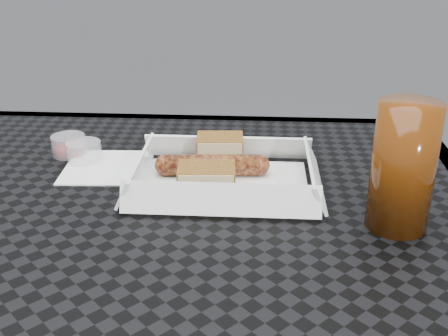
% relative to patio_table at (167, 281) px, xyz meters
% --- Properties ---
extents(patio_table, '(0.80, 0.80, 0.74)m').
position_rel_patio_table_xyz_m(patio_table, '(0.00, 0.00, 0.00)').
color(patio_table, black).
rests_on(patio_table, ground).
extents(food_tray, '(0.22, 0.15, 0.00)m').
position_rel_patio_table_xyz_m(food_tray, '(0.06, 0.11, 0.08)').
color(food_tray, white).
rests_on(food_tray, patio_table).
extents(bratwurst, '(0.16, 0.04, 0.03)m').
position_rel_patio_table_xyz_m(bratwurst, '(0.04, 0.14, 0.09)').
color(bratwurst, brown).
rests_on(bratwurst, food_tray).
extents(bread_near, '(0.07, 0.05, 0.04)m').
position_rel_patio_table_xyz_m(bread_near, '(0.05, 0.18, 0.10)').
color(bread_near, brown).
rests_on(bread_near, food_tray).
extents(bread_far, '(0.08, 0.05, 0.04)m').
position_rel_patio_table_xyz_m(bread_far, '(0.04, 0.08, 0.10)').
color(bread_far, brown).
rests_on(bread_far, food_tray).
extents(veg_garnish, '(0.03, 0.03, 0.00)m').
position_rel_patio_table_xyz_m(veg_garnish, '(0.13, 0.07, 0.08)').
color(veg_garnish, '#E6430A').
rests_on(veg_garnish, food_tray).
extents(napkin, '(0.13, 0.13, 0.00)m').
position_rel_patio_table_xyz_m(napkin, '(-0.11, 0.16, 0.08)').
color(napkin, white).
rests_on(napkin, patio_table).
extents(condiment_cup_sauce, '(0.05, 0.05, 0.03)m').
position_rel_patio_table_xyz_m(condiment_cup_sauce, '(-0.18, 0.20, 0.09)').
color(condiment_cup_sauce, maroon).
rests_on(condiment_cup_sauce, patio_table).
extents(condiment_cup_empty, '(0.05, 0.05, 0.03)m').
position_rel_patio_table_xyz_m(condiment_cup_empty, '(-0.15, 0.18, 0.09)').
color(condiment_cup_empty, silver).
rests_on(condiment_cup_empty, patio_table).
extents(drink_glass, '(0.07, 0.07, 0.15)m').
position_rel_patio_table_xyz_m(drink_glass, '(0.27, 0.02, 0.15)').
color(drink_glass, '#4C2106').
rests_on(drink_glass, patio_table).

